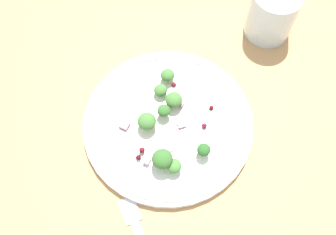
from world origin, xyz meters
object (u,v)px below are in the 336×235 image
plate (168,123)px  broccoli_floret_0 (168,75)px  broccoli_floret_1 (204,150)px  broccoli_floret_2 (174,103)px  water_glass (272,13)px

plate → broccoli_floret_0: bearing=-93.5°
plate → broccoli_floret_1: bearing=130.4°
broccoli_floret_0 → broccoli_floret_1: 13.47cm
plate → broccoli_floret_2: (-1.07, -2.30, 2.08)cm
plate → water_glass: 25.32cm
broccoli_floret_0 → water_glass: size_ratio=0.26×
plate → broccoli_floret_1: broccoli_floret_1 is taller
broccoli_floret_1 → water_glass: 26.42cm
water_glass → broccoli_floret_0: bearing=28.4°
broccoli_floret_0 → water_glass: (-17.98, -9.72, 1.58)cm
plate → water_glass: (-18.42, -17.03, 3.42)cm
broccoli_floret_1 → broccoli_floret_2: bearing=-65.2°
plate → broccoli_floret_2: bearing=-115.1°
plate → water_glass: water_glass is taller
broccoli_floret_0 → broccoli_floret_1: bearing=108.3°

